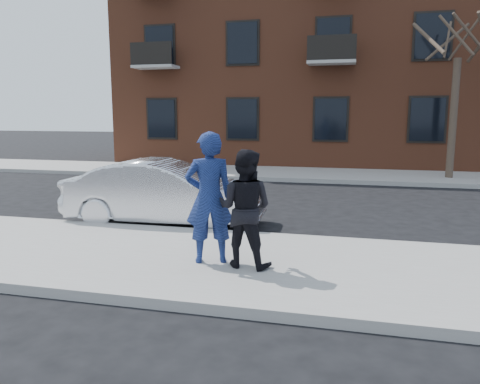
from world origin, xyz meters
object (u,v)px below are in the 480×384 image
(man_hoodie, at_px, (209,198))
(street_tree, at_px, (460,23))
(silver_sedan, at_px, (165,193))
(man_peacoat, at_px, (245,209))

(man_hoodie, bearing_deg, street_tree, -136.18)
(silver_sedan, xyz_separation_m, man_peacoat, (2.48, -2.80, 0.32))
(man_peacoat, bearing_deg, street_tree, -105.55)
(silver_sedan, distance_m, man_hoodie, 3.37)
(silver_sedan, bearing_deg, street_tree, -43.54)
(man_hoodie, bearing_deg, man_peacoat, 153.97)
(street_tree, xyz_separation_m, man_hoodie, (-5.47, -11.40, -4.36))
(street_tree, height_order, silver_sedan, street_tree)
(street_tree, bearing_deg, man_peacoat, -113.13)
(street_tree, height_order, man_hoodie, street_tree)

